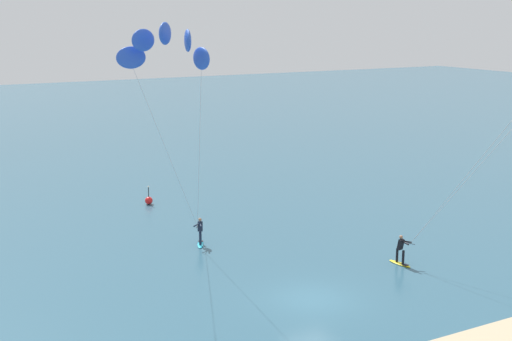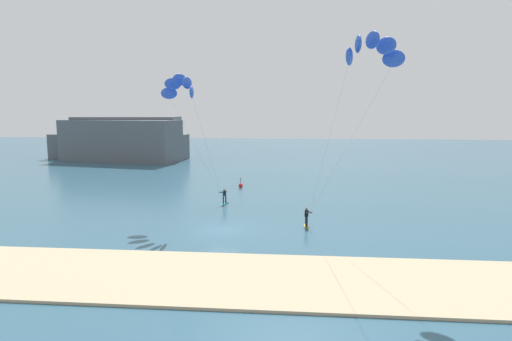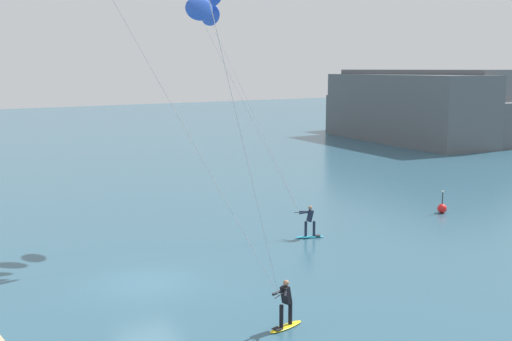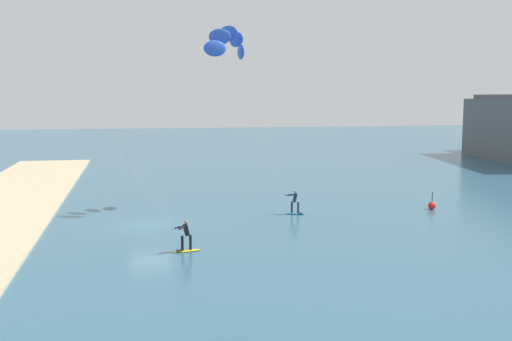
% 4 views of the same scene
% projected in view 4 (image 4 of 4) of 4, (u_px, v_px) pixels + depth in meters
% --- Properties ---
extents(ground_plane, '(240.00, 240.00, 0.00)m').
position_uv_depth(ground_plane, '(149.00, 225.00, 36.92)').
color(ground_plane, '#2D566B').
extents(kitesurfer_mid_water, '(6.10, 6.78, 13.13)m').
position_uv_depth(kitesurfer_mid_water, '(231.00, 49.00, 41.36)').
color(kitesurfer_mid_water, '#23ADD1').
rests_on(kitesurfer_mid_water, ground).
extents(marker_buoy, '(0.56, 0.56, 1.38)m').
position_uv_depth(marker_buoy, '(432.00, 205.00, 42.09)').
color(marker_buoy, red).
rests_on(marker_buoy, ground).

